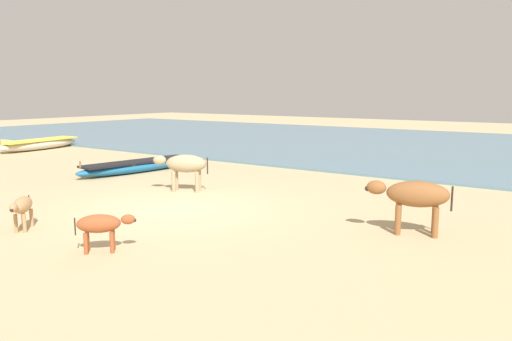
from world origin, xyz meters
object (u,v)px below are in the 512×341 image
object	(u,v)px
calf_far_tan	(22,207)
calf_near_rust	(101,225)
cow_adult_dun	(184,165)
fishing_boat_2	(39,144)
fishing_boat_0	(137,166)
cow_second_adult_brown	(414,196)

from	to	relation	value
calf_far_tan	calf_near_rust	bearing A→B (deg)	48.42
cow_adult_dun	fishing_boat_2	bearing A→B (deg)	-42.73
calf_far_tan	cow_adult_dun	bearing A→B (deg)	138.97
fishing_boat_2	calf_near_rust	size ratio (longest dim) A/B	5.34
cow_adult_dun	fishing_boat_0	bearing A→B (deg)	-50.15
fishing_boat_0	calf_near_rust	distance (m)	8.69
calf_near_rust	cow_second_adult_brown	world-z (taller)	cow_second_adult_brown
cow_adult_dun	calf_far_tan	size ratio (longest dim) A/B	1.71
fishing_boat_0	cow_adult_dun	world-z (taller)	cow_adult_dun
calf_near_rust	calf_far_tan	xyz separation A→B (m)	(-2.41, -0.02, 0.00)
fishing_boat_0	calf_far_tan	xyz separation A→B (m)	(3.69, -6.20, 0.26)
cow_adult_dun	cow_second_adult_brown	world-z (taller)	cow_second_adult_brown
calf_far_tan	fishing_boat_2	bearing A→B (deg)	-164.56
fishing_boat_0	fishing_boat_2	distance (m)	9.21
cow_second_adult_brown	calf_far_tan	bearing A→B (deg)	15.22
calf_far_tan	cow_second_adult_brown	size ratio (longest dim) A/B	0.55
fishing_boat_0	fishing_boat_2	world-z (taller)	fishing_boat_2
fishing_boat_0	calf_far_tan	distance (m)	7.22
cow_second_adult_brown	fishing_boat_0	bearing A→B (deg)	-29.13
cow_adult_dun	calf_far_tan	bearing A→B (deg)	63.25
cow_adult_dun	calf_near_rust	distance (m)	5.33
fishing_boat_2	calf_far_tan	bearing A→B (deg)	48.88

